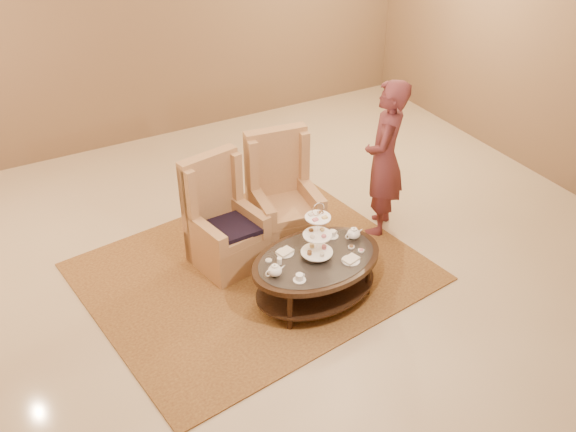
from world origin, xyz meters
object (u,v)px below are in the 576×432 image
armchair_left (223,229)px  person (384,159)px  armchair_right (282,205)px  tea_table (316,265)px

armchair_left → person: 1.86m
person → armchair_left: bearing=-53.5°
armchair_right → tea_table: bearing=-93.6°
armchair_left → armchair_right: size_ratio=0.96×
tea_table → armchair_left: size_ratio=1.16×
tea_table → person: 1.50m
tea_table → armchair_left: armchair_left is taller
tea_table → person: size_ratio=0.78×
armchair_right → person: 1.20m
tea_table → armchair_right: size_ratio=1.11×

